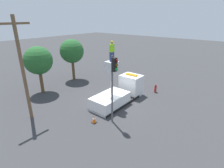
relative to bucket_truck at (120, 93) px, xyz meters
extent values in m
plane|color=#38383A|center=(-0.64, 0.00, -0.88)|extent=(120.00, 120.00, 0.00)
cube|color=black|center=(-0.64, 0.00, -0.76)|extent=(5.45, 2.20, 0.24)
cube|color=white|center=(-1.50, 0.00, -0.27)|extent=(3.72, 2.14, 1.21)
cube|color=white|center=(2.09, 0.00, 0.24)|extent=(1.72, 2.14, 2.22)
cube|color=black|center=(2.96, 0.00, 0.68)|extent=(0.03, 1.82, 0.89)
cube|color=orange|center=(2.09, 0.00, 1.42)|extent=(0.36, 1.28, 0.14)
cylinder|color=silver|center=(-1.22, 0.00, 1.51)|extent=(0.22, 0.22, 2.35)
cube|color=silver|center=(-1.22, 0.00, 3.03)|extent=(0.97, 0.97, 0.90)
cube|color=navy|center=(-1.22, 0.00, 3.90)|extent=(0.34, 0.26, 0.84)
cube|color=#8CEA1E|center=(-1.22, 0.00, 4.65)|extent=(0.40, 0.26, 0.66)
sphere|color=tan|center=(-1.22, 0.00, 5.10)|extent=(0.23, 0.23, 0.23)
cylinder|color=yellow|center=(-1.22, 0.00, 5.18)|extent=(0.26, 0.26, 0.09)
cylinder|color=#515156|center=(-3.32, -1.73, 1.86)|extent=(0.14, 0.14, 5.47)
cube|color=black|center=(-3.32, -1.94, 3.94)|extent=(0.34, 0.28, 1.00)
sphere|color=#490707|center=(-3.32, -2.13, 4.25)|extent=(0.22, 0.22, 0.22)
sphere|color=#503C07|center=(-3.32, -2.13, 3.94)|extent=(0.22, 0.22, 0.22)
sphere|color=green|center=(-3.32, -2.13, 3.63)|extent=(0.22, 0.22, 0.22)
cylinder|color=#B2231E|center=(4.37, -1.81, -0.49)|extent=(0.24, 0.24, 0.78)
sphere|color=#B2231E|center=(4.37, -1.81, -0.04)|extent=(0.21, 0.21, 0.21)
cylinder|color=#B2231E|center=(4.19, -1.81, -0.41)|extent=(0.12, 0.10, 0.10)
cylinder|color=#B2231E|center=(4.55, -1.81, -0.41)|extent=(0.12, 0.10, 0.10)
cube|color=black|center=(-4.39, -0.72, -0.86)|extent=(0.39, 0.39, 0.03)
cone|color=orange|center=(-4.39, -0.72, -0.54)|extent=(0.32, 0.32, 0.66)
cylinder|color=white|center=(-4.39, -0.72, -0.51)|extent=(0.17, 0.17, 0.09)
cylinder|color=brown|center=(1.39, 8.78, 0.52)|extent=(0.36, 0.36, 2.80)
sphere|color=#235B28|center=(1.39, 8.78, 2.99)|extent=(3.06, 3.06, 3.06)
cylinder|color=brown|center=(-3.65, 8.11, 0.44)|extent=(0.36, 0.36, 2.63)
sphere|color=#235B28|center=(-3.65, 8.11, 2.80)|extent=(3.00, 3.00, 3.00)
cylinder|color=brown|center=(-7.14, 4.03, 3.22)|extent=(0.26, 0.26, 8.18)
cube|color=brown|center=(-7.14, 4.03, 6.71)|extent=(2.20, 0.16, 0.16)
camera|label=1|loc=(-12.85, -9.43, 7.14)|focal=28.00mm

